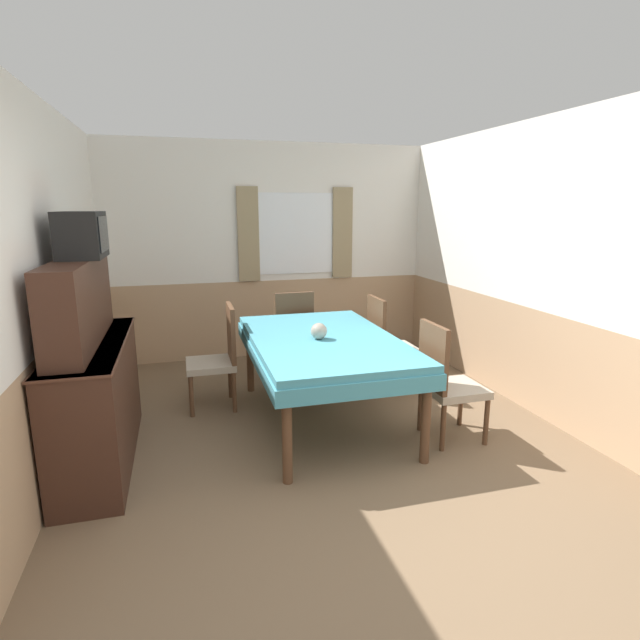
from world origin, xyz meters
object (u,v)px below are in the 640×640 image
at_px(chair_left_far, 219,355).
at_px(tv, 82,235).
at_px(chair_right_far, 387,342).
at_px(chair_right_near, 446,380).
at_px(dining_table, 323,348).
at_px(vase, 319,331).
at_px(sideboard, 93,379).
at_px(chair_head_window, 292,332).

distance_m(chair_left_far, tv, 1.65).
bearing_deg(chair_right_far, chair_left_far, -90.00).
relative_size(chair_right_near, chair_right_far, 1.00).
relative_size(dining_table, vase, 14.53).
height_order(chair_right_far, vase, chair_right_far).
height_order(chair_left_far, chair_right_far, same).
bearing_deg(chair_left_far, sideboard, 130.74).
xyz_separation_m(sideboard, tv, (0.01, 0.11, 1.02)).
xyz_separation_m(chair_left_far, tv, (-0.94, -0.71, 1.15)).
bearing_deg(chair_left_far, tv, 127.02).
bearing_deg(dining_table, sideboard, -172.91).
relative_size(dining_table, chair_right_far, 2.08).
bearing_deg(chair_head_window, vase, -92.48).
bearing_deg(tv, chair_head_window, 37.21).
bearing_deg(chair_head_window, chair_left_far, -142.59).
xyz_separation_m(chair_left_far, vase, (0.79, -0.65, 0.33)).
xyz_separation_m(chair_head_window, tv, (-1.78, -1.35, 1.15)).
bearing_deg(chair_left_far, chair_right_near, -124.98).
bearing_deg(chair_left_far, chair_head_window, -52.59).
distance_m(dining_table, chair_left_far, 1.04).
distance_m(sideboard, tv, 1.02).
bearing_deg(sideboard, chair_head_window, 39.21).
bearing_deg(dining_table, tv, -176.26).
xyz_separation_m(chair_right_near, chair_head_window, (-0.85, 1.83, 0.00)).
relative_size(dining_table, chair_right_near, 2.08).
relative_size(dining_table, chair_left_far, 2.08).
bearing_deg(sideboard, vase, 5.48).
height_order(chair_head_window, vase, chair_head_window).
bearing_deg(chair_left_far, dining_table, -124.98).
xyz_separation_m(chair_right_near, sideboard, (-2.64, 0.37, 0.14)).
xyz_separation_m(chair_right_far, tv, (-2.63, -0.71, 1.15)).
bearing_deg(chair_right_far, chair_head_window, -127.41).
distance_m(chair_left_far, vase, 1.07).
bearing_deg(chair_right_near, sideboard, -97.96).
height_order(dining_table, chair_right_near, chair_right_near).
height_order(dining_table, chair_left_far, chair_left_far).
bearing_deg(dining_table, vase, -134.79).
relative_size(dining_table, sideboard, 1.26).
bearing_deg(chair_right_near, dining_table, -124.98).
distance_m(dining_table, vase, 0.19).
xyz_separation_m(chair_right_near, tv, (-2.63, 0.47, 1.15)).
bearing_deg(chair_head_window, sideboard, -140.79).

